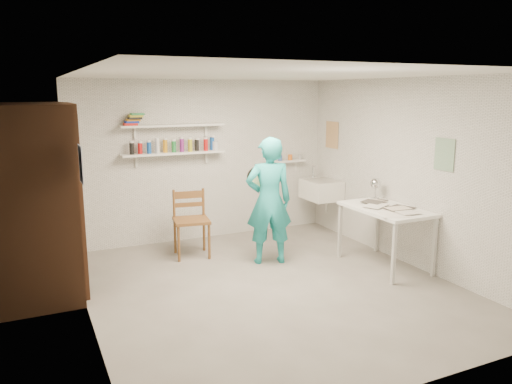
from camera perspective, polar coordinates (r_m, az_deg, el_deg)
name	(u,v)px	position (r m, az deg, el deg)	size (l,w,h in m)	color
floor	(271,288)	(5.89, 1.68, -10.87)	(4.00, 4.50, 0.02)	slate
ceiling	(272,74)	(5.46, 1.83, 13.38)	(4.00, 4.50, 0.02)	silver
wall_back	(204,160)	(7.61, -5.97, 3.61)	(4.00, 0.02, 2.40)	silver
wall_front	(415,238)	(3.73, 17.71, -5.04)	(4.00, 0.02, 2.40)	silver
wall_left	(81,202)	(4.99, -19.32, -1.06)	(0.02, 4.50, 2.40)	silver
wall_right	(411,173)	(6.69, 17.32, 2.09)	(0.02, 4.50, 2.40)	silver
doorway_recess	(74,201)	(6.05, -20.07, -0.94)	(0.02, 0.90, 2.00)	black
corridor_box	(4,202)	(6.03, -26.82, -1.04)	(1.40, 1.50, 2.10)	brown
door_lintel	(69,107)	(5.93, -20.57, 9.03)	(0.06, 1.05, 0.10)	brown
door_jamb_near	(81,210)	(5.57, -19.38, -1.92)	(0.06, 0.10, 2.00)	brown
door_jamb_far	(72,193)	(6.54, -20.31, -0.08)	(0.06, 0.10, 2.00)	brown
shelf_lower	(174,153)	(7.31, -9.37, 4.40)	(1.50, 0.22, 0.03)	white
shelf_upper	(173,125)	(7.28, -9.47, 7.52)	(1.50, 0.22, 0.03)	white
ledge_shelf	(285,161)	(8.08, 3.35, 3.53)	(0.70, 0.14, 0.03)	white
poster_left	(81,164)	(4.98, -19.39, 3.01)	(0.01, 0.28, 0.36)	#334C7F
poster_right_a	(332,135)	(8.04, 8.68, 6.47)	(0.01, 0.34, 0.42)	#995933
poster_right_b	(444,155)	(6.24, 20.72, 4.02)	(0.01, 0.30, 0.38)	#3F724C
belfast_sink	(321,190)	(7.95, 7.46, 0.25)	(0.48, 0.60, 0.30)	white
man	(269,201)	(6.47, 1.48, -1.02)	(0.61, 0.40, 1.66)	#22AAAC
wall_clock	(258,178)	(6.58, 0.23, 1.65)	(0.30, 0.30, 0.04)	#F9F7AA
wooden_chair	(191,221)	(6.84, -7.40, -3.25)	(0.47, 0.45, 1.00)	brown
work_table	(385,237)	(6.63, 14.48, -5.02)	(0.70, 1.17, 0.78)	white
desk_lamp	(376,183)	(6.96, 13.52, 0.97)	(0.15, 0.15, 0.15)	silver
spray_cans	(174,146)	(7.30, -9.40, 5.18)	(1.34, 0.06, 0.17)	black
book_stack	(134,119)	(7.14, -13.79, 8.08)	(0.28, 0.14, 0.17)	red
ledge_pots	(285,158)	(8.07, 3.35, 3.95)	(0.48, 0.07, 0.09)	silver
papers	(386,206)	(6.53, 14.66, -1.59)	(0.30, 0.22, 0.03)	silver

